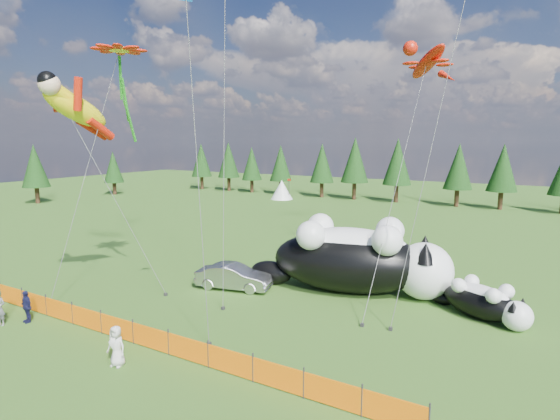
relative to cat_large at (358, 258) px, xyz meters
The scene contains 13 objects.
ground 9.44m from the cat_large, 122.85° to the right, with size 160.00×160.00×0.00m, color #103609.
safety_fence 11.96m from the cat_large, 114.97° to the right, with size 22.06×0.06×1.10m.
tree_line 37.63m from the cat_large, 97.66° to the left, with size 90.00×4.00×8.00m, color black, non-canonical shape.
festival_tents 32.80m from the cat_large, 79.47° to the left, with size 50.00×3.20×2.80m, color white, non-canonical shape.
cat_large is the anchor object (origin of this frame).
cat_small 6.71m from the cat_large, ahead, with size 4.74×3.27×1.83m.
car 7.16m from the cat_large, 154.70° to the right, with size 1.52×4.36×1.44m, color #A5A5A9.
spectator_c 16.85m from the cat_large, 136.07° to the right, with size 0.90×0.46×1.54m, color #15173C.
spectator_e 13.42m from the cat_large, 112.57° to the right, with size 0.77×0.50×1.58m, color beige.
superhero_kite 16.84m from the cat_large, 146.55° to the right, with size 5.44×4.56×12.27m.
gecko_kite 13.44m from the cat_large, 75.04° to the left, with size 5.84×14.59×17.38m.
flower_kite 17.05m from the cat_large, 152.88° to the right, with size 3.41×6.12×13.85m.
diamond_kite_c 15.29m from the cat_large, 109.53° to the right, with size 0.77×0.99×14.66m.
Camera 1 is at (12.89, -14.98, 8.47)m, focal length 28.00 mm.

